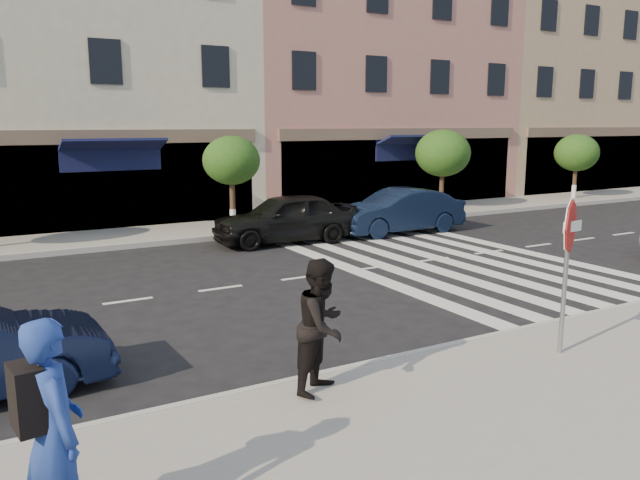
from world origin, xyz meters
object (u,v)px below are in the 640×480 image
Objects in this scene: stop_sign at (569,241)px; walker at (322,326)px; car_far_mid at (285,218)px; car_far_right at (399,211)px; photographer at (55,431)px.

walker is at bearing 164.24° from stop_sign.
car_far_right is at bearing 88.34° from car_far_mid.
car_far_right is (11.83, 11.27, -0.38)m from photographer.
car_far_mid is at bearing 32.98° from walker.
walker is (-3.82, 0.62, -0.85)m from stop_sign.
walker reaches higher than car_far_right.
car_far_right is (3.99, -0.35, -0.02)m from car_far_mid.
stop_sign is at bearing -23.48° from car_far_right.
photographer is at bearing -179.64° from stop_sign.
car_far_mid is at bearing -42.62° from photographer.
photographer is 0.44× the size of car_far_mid.
stop_sign is 1.35× the size of walker.
car_far_mid is (0.67, 10.75, -1.13)m from stop_sign.
car_far_right is at bearing 15.96° from walker.
car_far_mid is 4.00m from car_far_right.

